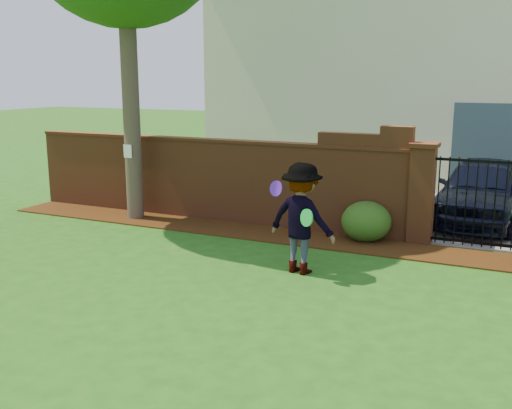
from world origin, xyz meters
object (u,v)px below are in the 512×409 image
at_px(man, 300,219).
at_px(frisbee_green, 307,218).
at_px(frisbee_purple, 276,189).
at_px(car, 480,192).

bearing_deg(man, frisbee_green, 136.94).
relative_size(man, frisbee_purple, 6.98).
height_order(car, frisbee_green, car).
height_order(man, frisbee_green, man).
relative_size(man, frisbee_green, 6.51).
xyz_separation_m(car, man, (-2.30, -4.57, 0.19)).
relative_size(car, frisbee_green, 14.96).
distance_m(car, man, 5.12).
distance_m(man, frisbee_green, 0.37).
bearing_deg(man, frisbee_purple, 5.06).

